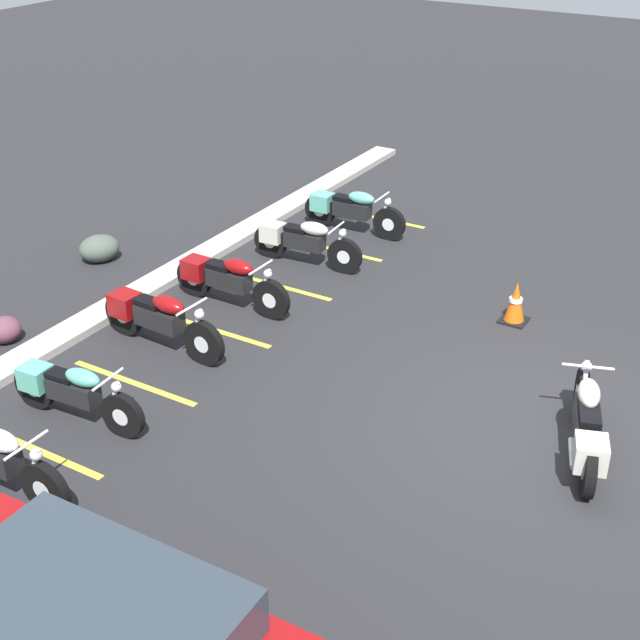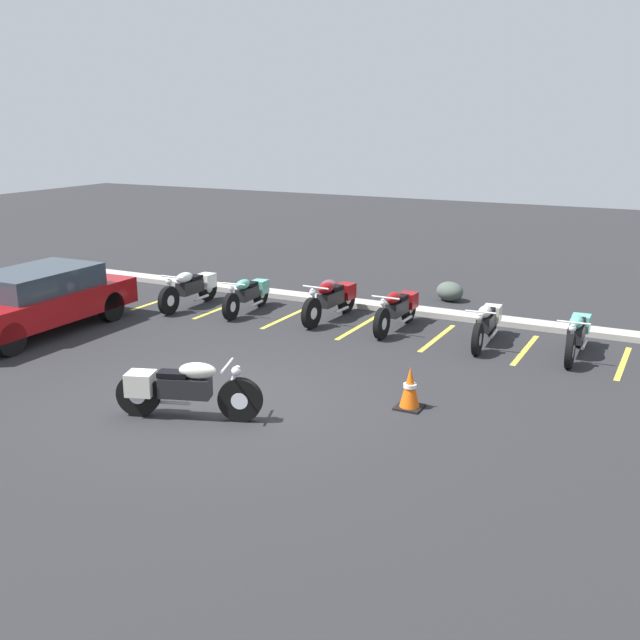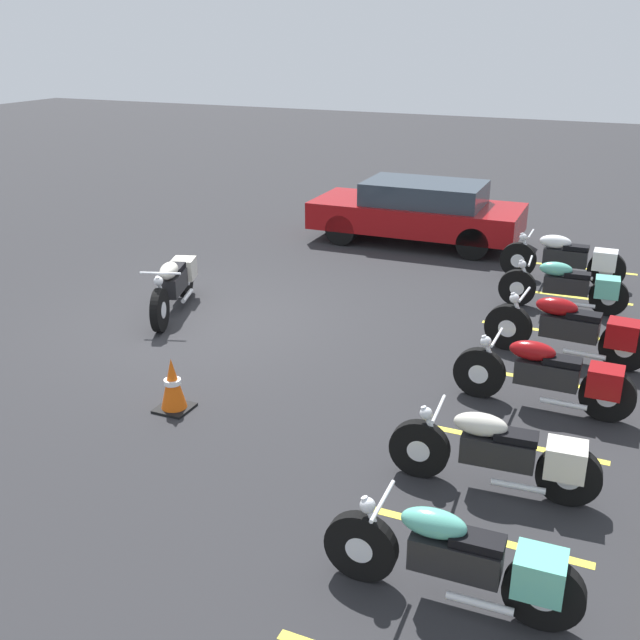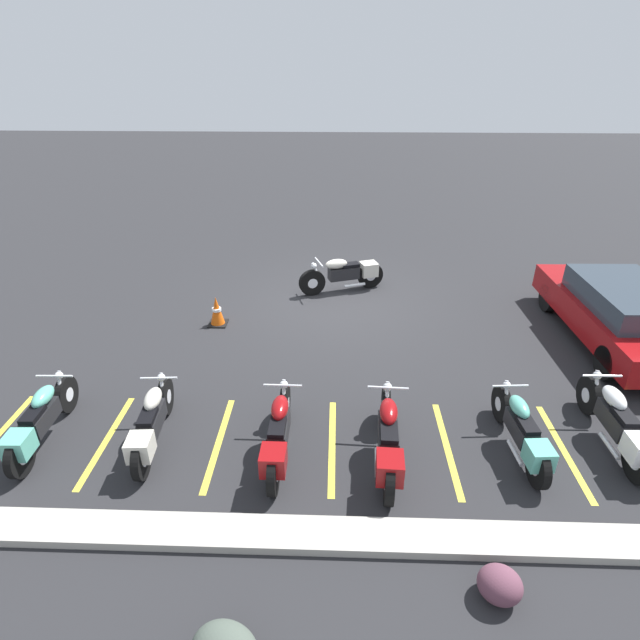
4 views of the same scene
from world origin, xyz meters
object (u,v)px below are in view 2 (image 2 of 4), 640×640
Objects in this scene: parked_bike_3 at (398,308)px; parked_bike_0 at (192,287)px; motorcycle_cream_featured at (181,388)px; parked_bike_5 at (577,333)px; parked_bike_2 at (332,299)px; landscape_rock_0 at (450,291)px; traffic_cone at (410,389)px; car_red at (35,300)px; parked_bike_1 at (248,294)px; landscape_rock_1 at (330,288)px; parked_bike_4 at (487,322)px.

parked_bike_0 is at bearing -85.04° from parked_bike_3.
parked_bike_5 is (4.66, 5.77, -0.03)m from motorcycle_cream_featured.
parked_bike_2 is 3.32m from landscape_rock_0.
parked_bike_0 is at bearing -147.93° from landscape_rock_0.
landscape_rock_0 is 1.07× the size of traffic_cone.
parked_bike_0 is at bearing 153.37° from car_red.
landscape_rock_1 is at bearing 153.76° from parked_bike_1.
parked_bike_5 is at bearing 107.60° from car_red.
motorcycle_cream_featured is 8.18m from landscape_rock_1.
parked_bike_2 is at bearing 75.63° from motorcycle_cream_featured.
landscape_rock_0 is 7.13m from traffic_cone.
parked_bike_5 is 0.47× the size of car_red.
parked_bike_0 reaches higher than parked_bike_3.
parked_bike_4 is (5.47, 0.01, 0.01)m from parked_bike_1.
parked_bike_5 is 4.25× the size of landscape_rock_1.
motorcycle_cream_featured is 3.20× the size of traffic_cone.
parked_bike_0 is (-3.94, 5.57, -0.01)m from motorcycle_cream_featured.
car_red reaches higher than landscape_rock_1.
parked_bike_0 is 0.98× the size of parked_bike_2.
parked_bike_1 reaches higher than landscape_rock_0.
parked_bike_0 is at bearing -86.73° from parked_bike_1.
parked_bike_2 is (-0.51, 6.03, -0.00)m from motorcycle_cream_featured.
motorcycle_cream_featured is 6.82m from parked_bike_0.
traffic_cone is (2.84, 1.88, -0.15)m from motorcycle_cream_featured.
landscape_rock_1 is (2.38, 2.45, -0.25)m from parked_bike_0.
traffic_cone is at bearing 14.26° from motorcycle_cream_featured.
parked_bike_1 is at bearing -112.26° from landscape_rock_1.
traffic_cone is (8.33, -0.47, -0.37)m from car_red.
motorcycle_cream_featured is at bearing -9.45° from parked_bike_3.
parked_bike_4 is at bearing -60.90° from landscape_rock_0.
parked_bike_3 is 4.35× the size of landscape_rock_1.
car_red is (-2.99, -3.40, 0.26)m from parked_bike_1.
parked_bike_3 reaches higher than parked_bike_5.
parked_bike_4 is (2.97, 5.76, -0.03)m from motorcycle_cream_featured.
motorcycle_cream_featured is at bearing 65.75° from car_red.
parked_bike_5 is 4.30m from traffic_cone.
parked_bike_5 is (7.15, 0.02, 0.01)m from parked_bike_1.
traffic_cone is (-0.13, -3.88, -0.12)m from parked_bike_4.
parked_bike_1 reaches higher than landscape_rock_1.
car_red is 8.95× the size of landscape_rock_1.
parked_bike_3 is 1.93m from parked_bike_4.
parked_bike_2 is 3.49m from parked_bike_4.
parked_bike_1 is 4.86m from landscape_rock_0.
parked_bike_3 is at bearing 93.85° from parked_bike_0.
parked_bike_0 is at bearing 151.50° from traffic_cone.
motorcycle_cream_featured is 0.49× the size of car_red.
parked_bike_4 is (1.92, -0.19, -0.01)m from parked_bike_3.
traffic_cone is (-1.81, -3.89, -0.12)m from parked_bike_5.
motorcycle_cream_featured reaches higher than parked_bike_3.
landscape_rock_0 is at bearing 132.79° from car_red.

